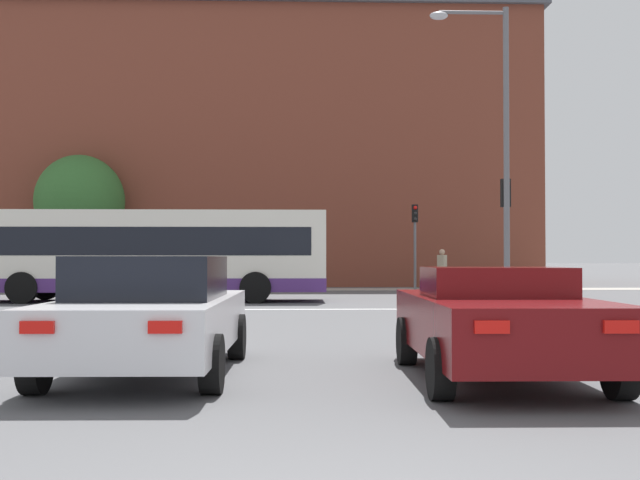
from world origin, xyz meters
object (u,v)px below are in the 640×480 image
object	(u,v)px
bus_crossing_lead	(146,253)
traffic_light_far_right	(415,232)
car_saloon_left	(151,314)
street_lamp_junction	(494,128)
pedestrian_waiting	(442,266)
traffic_light_near_right	(506,220)
car_roadster_right	(498,321)

from	to	relation	value
bus_crossing_lead	traffic_light_far_right	world-z (taller)	traffic_light_far_right
car_saloon_left	traffic_light_far_right	bearing A→B (deg)	75.46
bus_crossing_lead	street_lamp_junction	bearing A→B (deg)	-114.49
pedestrian_waiting	car_saloon_left	bearing A→B (deg)	-54.99
car_saloon_left	street_lamp_junction	world-z (taller)	street_lamp_junction
pedestrian_waiting	traffic_light_near_right	bearing A→B (deg)	-39.46
traffic_light_far_right	pedestrian_waiting	size ratio (longest dim) A/B	2.10
street_lamp_junction	pedestrian_waiting	bearing A→B (deg)	85.33
traffic_light_near_right	street_lamp_junction	xyz separation A→B (m)	(-0.49, -0.69, 2.53)
car_saloon_left	traffic_light_near_right	bearing A→B (deg)	59.27
car_roadster_right	traffic_light_far_right	bearing A→B (deg)	84.29
bus_crossing_lead	street_lamp_junction	world-z (taller)	street_lamp_junction
car_saloon_left	bus_crossing_lead	size ratio (longest dim) A/B	0.41
car_saloon_left	pedestrian_waiting	distance (m)	26.96
car_saloon_left	street_lamp_junction	size ratio (longest dim) A/B	0.57
car_roadster_right	pedestrian_waiting	xyz separation A→B (m)	(4.27, 26.17, 0.39)
traffic_light_near_right	street_lamp_junction	size ratio (longest dim) A/B	0.44
traffic_light_far_right	pedestrian_waiting	xyz separation A→B (m)	(1.19, -0.13, -1.51)
car_roadster_right	pedestrian_waiting	world-z (taller)	pedestrian_waiting
traffic_light_near_right	traffic_light_far_right	size ratio (longest dim) A/B	0.96
street_lamp_junction	pedestrian_waiting	xyz separation A→B (m)	(1.12, 13.73, -3.95)
bus_crossing_lead	street_lamp_junction	distance (m)	11.93
car_roadster_right	bus_crossing_lead	bearing A→B (deg)	113.84
car_roadster_right	traffic_light_far_right	distance (m)	26.54
car_roadster_right	bus_crossing_lead	size ratio (longest dim) A/B	0.38
traffic_light_near_right	traffic_light_far_right	distance (m)	13.19
car_roadster_right	traffic_light_near_right	world-z (taller)	traffic_light_near_right
traffic_light_far_right	street_lamp_junction	xyz separation A→B (m)	(0.07, -13.86, 2.44)
traffic_light_near_right	traffic_light_far_right	world-z (taller)	traffic_light_far_right
car_saloon_left	traffic_light_near_right	world-z (taller)	traffic_light_near_right
car_roadster_right	bus_crossing_lead	world-z (taller)	bus_crossing_lead
street_lamp_junction	pedestrian_waiting	size ratio (longest dim) A/B	4.59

